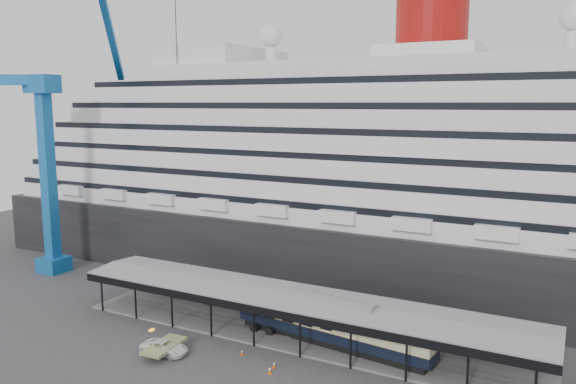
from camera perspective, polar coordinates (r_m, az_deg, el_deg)
name	(u,v)px	position (r m, az deg, el deg)	size (l,w,h in m)	color
ground	(272,355)	(63.23, -1.59, -16.18)	(200.00, 200.00, 0.00)	#373739
cruise_ship	(375,160)	(86.92, 8.78, 3.27)	(130.00, 30.00, 43.90)	black
platform_canopy	(294,318)	(66.33, 0.56, -12.71)	(56.00, 9.18, 5.30)	slate
crane_blue	(54,148)	(95.20, -22.72, 4.14)	(22.63, 19.19, 47.60)	#1660AA
port_truck	(165,347)	(64.46, -12.44, -15.17)	(2.44, 5.30, 1.47)	white
pullman_carriage	(332,322)	(64.28, 4.45, -13.03)	(23.97, 5.79, 23.34)	black
traffic_cone_left	(242,352)	(63.16, -4.70, -15.91)	(0.43, 0.43, 0.66)	#DB460C
traffic_cone_mid	(270,370)	(59.16, -1.87, -17.62)	(0.53, 0.53, 0.81)	#DA550C
traffic_cone_right	(274,365)	(60.30, -1.41, -17.12)	(0.45, 0.45, 0.72)	#DD510C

